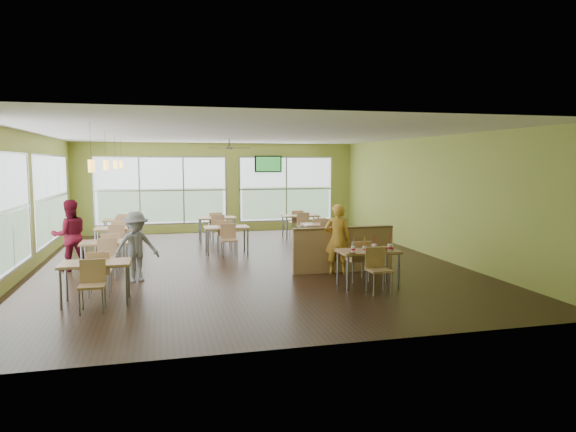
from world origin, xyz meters
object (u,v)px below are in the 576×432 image
object	(u,v)px
half_wall_divider	(343,249)
man_plaid	(337,239)
food_basket	(388,248)
main_table	(368,256)

from	to	relation	value
half_wall_divider	man_plaid	bearing A→B (deg)	-140.03
food_basket	main_table	bearing A→B (deg)	173.37
man_plaid	food_basket	distance (m)	1.46
man_plaid	food_basket	size ratio (longest dim) A/B	6.03
half_wall_divider	man_plaid	world-z (taller)	man_plaid
main_table	food_basket	world-z (taller)	main_table
main_table	half_wall_divider	world-z (taller)	half_wall_divider
food_basket	half_wall_divider	bearing A→B (deg)	105.18
food_basket	man_plaid	bearing A→B (deg)	114.61
half_wall_divider	food_basket	world-z (taller)	half_wall_divider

